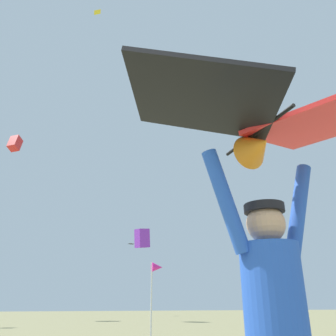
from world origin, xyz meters
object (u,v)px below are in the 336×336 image
Objects in this scene: kite_flyer_person at (277,327)px; distant_kite_yellow_low_left at (97,12)px; distant_kite_black_high_right at (131,244)px; distant_kite_purple_mid_right at (142,238)px; distant_kite_red_far_center at (15,143)px; held_stunt_kite at (263,121)px; marker_flag at (156,273)px.

distant_kite_yellow_low_left reaches higher than kite_flyer_person.
distant_kite_yellow_low_left is 22.56m from distant_kite_black_high_right.
distant_kite_purple_mid_right reaches higher than kite_flyer_person.
distant_kite_red_far_center is at bearing 115.92° from distant_kite_yellow_low_left.
held_stunt_kite is 25.09m from distant_kite_yellow_low_left.
distant_kite_yellow_low_left is at bearing -111.48° from distant_kite_black_high_right.
kite_flyer_person is at bearing -100.59° from distant_kite_black_high_right.
marker_flag is at bearing 79.30° from held_stunt_kite.
distant_kite_purple_mid_right is at bearing 78.22° from held_stunt_kite.
kite_flyer_person is 25.92m from distant_kite_yellow_low_left.
marker_flag is (-3.30, -15.17, -3.64)m from distant_kite_purple_mid_right.
distant_kite_red_far_center is at bearing 149.26° from distant_kite_purple_mid_right.
distant_kite_purple_mid_right is at bearing 77.72° from marker_flag.
distant_kite_purple_mid_right is 12.34m from distant_kite_black_high_right.
distant_kite_purple_mid_right reaches higher than held_stunt_kite.
kite_flyer_person is 7.15m from marker_flag.
distant_kite_purple_mid_right is 14.82m from distant_kite_red_far_center.
distant_kite_red_far_center is 25.60m from marker_flag.
distant_kite_yellow_low_left is 0.47× the size of distant_kite_purple_mid_right.
distant_kite_red_far_center is (-5.34, 10.98, -6.06)m from distant_kite_yellow_low_left.
distant_kite_black_high_right is 15.24m from distant_kite_red_far_center.
distant_kite_black_high_right is at bearing 81.70° from distant_kite_purple_mid_right.
distant_kite_red_far_center is at bearing 101.24° from kite_flyer_person.
distant_kite_red_far_center reaches higher than kite_flyer_person.
distant_kite_red_far_center is (-5.62, 28.33, 12.06)m from held_stunt_kite.
held_stunt_kite reaches higher than kite_flyer_person.
distant_kite_yellow_low_left is at bearing 98.93° from marker_flag.
held_stunt_kite is at bearing -78.78° from distant_kite_red_far_center.
distant_kite_red_far_center is at bearing 108.10° from marker_flag.
distant_kite_purple_mid_right is at bearing 44.81° from distant_kite_yellow_low_left.
held_stunt_kite is 31.30m from distant_kite_red_far_center.
distant_kite_red_far_center is at bearing -153.45° from distant_kite_black_high_right.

